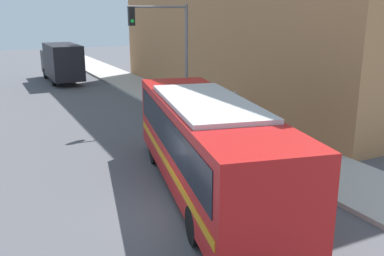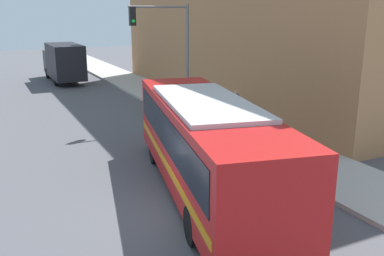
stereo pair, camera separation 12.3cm
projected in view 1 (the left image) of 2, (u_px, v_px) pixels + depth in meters
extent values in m
plane|color=#515156|center=(181.00, 215.00, 12.44)|extent=(120.00, 120.00, 0.00)
cube|color=#B7B2A8|center=(142.00, 88.00, 32.33)|extent=(3.35, 70.00, 0.16)
cube|color=red|center=(206.00, 143.00, 13.45)|extent=(4.73, 10.83, 2.56)
cube|color=black|center=(206.00, 129.00, 13.33)|extent=(4.59, 10.01, 1.08)
cube|color=orange|center=(206.00, 160.00, 13.60)|extent=(4.67, 10.43, 0.24)
cube|color=silver|center=(207.00, 102.00, 13.10)|extent=(3.52, 6.16, 0.16)
cylinder|color=black|center=(210.00, 146.00, 17.09)|extent=(0.49, 1.04, 1.00)
cylinder|color=black|center=(154.00, 151.00, 16.54)|extent=(0.49, 1.04, 1.00)
cylinder|color=black|center=(277.00, 215.00, 11.33)|extent=(0.49, 1.04, 1.00)
cylinder|color=black|center=(195.00, 225.00, 10.79)|extent=(0.49, 1.04, 1.00)
cube|color=black|center=(63.00, 61.00, 34.52)|extent=(2.31, 5.44, 2.69)
cube|color=#262628|center=(55.00, 61.00, 37.89)|extent=(2.19, 2.12, 1.90)
cylinder|color=black|center=(45.00, 73.00, 37.38)|extent=(0.25, 0.90, 0.90)
cylinder|color=black|center=(54.00, 80.00, 33.57)|extent=(0.25, 0.90, 0.90)
cylinder|color=red|center=(234.00, 134.00, 19.10)|extent=(0.25, 0.25, 0.50)
sphere|color=red|center=(234.00, 127.00, 19.02)|extent=(0.24, 0.24, 0.24)
cylinder|color=red|center=(235.00, 134.00, 18.98)|extent=(0.11, 0.15, 0.11)
cylinder|color=slate|center=(187.00, 61.00, 22.87)|extent=(0.16, 0.16, 5.91)
cylinder|color=slate|center=(158.00, 7.00, 21.44)|extent=(3.20, 0.11, 0.11)
cube|color=black|center=(131.00, 16.00, 20.95)|extent=(0.30, 0.24, 0.90)
sphere|color=#19D83F|center=(133.00, 21.00, 20.89)|extent=(0.18, 0.18, 0.18)
cylinder|color=slate|center=(198.00, 112.00, 22.05)|extent=(0.06, 0.06, 1.04)
cylinder|color=#4C4C51|center=(198.00, 100.00, 21.89)|extent=(0.14, 0.14, 0.22)
cylinder|color=slate|center=(235.00, 115.00, 22.12)|extent=(0.28, 0.28, 0.78)
cylinder|color=#2659A5|center=(235.00, 101.00, 21.93)|extent=(0.34, 0.34, 0.65)
sphere|color=tan|center=(235.00, 93.00, 21.81)|extent=(0.21, 0.21, 0.21)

